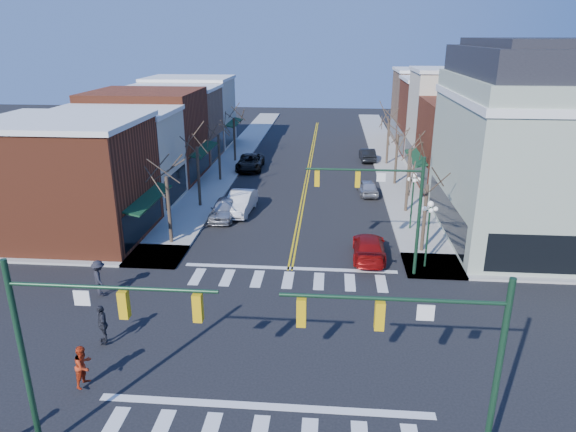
% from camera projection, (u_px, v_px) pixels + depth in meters
% --- Properties ---
extents(ground, '(160.00, 160.00, 0.00)m').
position_uv_depth(ground, '(277.00, 340.00, 24.09)').
color(ground, black).
rests_on(ground, ground).
extents(sidewalk_left, '(3.50, 70.00, 0.15)m').
position_uv_depth(sidewalk_left, '(199.00, 202.00, 43.54)').
color(sidewalk_left, '#9E9B93').
rests_on(sidewalk_left, ground).
extents(sidewalk_right, '(3.50, 70.00, 0.15)m').
position_uv_depth(sidewalk_right, '(408.00, 208.00, 42.14)').
color(sidewalk_right, '#9E9B93').
rests_on(sidewalk_right, ground).
extents(bldg_left_brick_a, '(10.00, 8.50, 8.00)m').
position_uv_depth(bldg_left_brick_a, '(69.00, 182.00, 35.01)').
color(bldg_left_brick_a, maroon).
rests_on(bldg_left_brick_a, ground).
extents(bldg_left_stucco_a, '(10.00, 7.00, 7.50)m').
position_uv_depth(bldg_left_stucco_a, '(115.00, 159.00, 42.37)').
color(bldg_left_stucco_a, beige).
rests_on(bldg_left_stucco_a, ground).
extents(bldg_left_brick_b, '(10.00, 9.00, 8.50)m').
position_uv_depth(bldg_left_brick_b, '(147.00, 135.00, 49.71)').
color(bldg_left_brick_b, maroon).
rests_on(bldg_left_brick_b, ground).
extents(bldg_left_tan, '(10.00, 7.50, 7.80)m').
position_uv_depth(bldg_left_tan, '(173.00, 125.00, 57.57)').
color(bldg_left_tan, '#916B50').
rests_on(bldg_left_tan, ground).
extents(bldg_left_stucco_b, '(10.00, 8.00, 8.20)m').
position_uv_depth(bldg_left_stucco_b, '(191.00, 113.00, 64.78)').
color(bldg_left_stucco_b, beige).
rests_on(bldg_left_stucco_b, ground).
extents(bldg_right_brick_a, '(10.00, 8.50, 8.00)m').
position_uv_depth(bldg_right_brick_a, '(480.00, 147.00, 45.69)').
color(bldg_right_brick_a, maroon).
rests_on(bldg_right_brick_a, ground).
extents(bldg_right_stucco, '(10.00, 7.00, 10.00)m').
position_uv_depth(bldg_right_stucco, '(461.00, 122.00, 52.63)').
color(bldg_right_stucco, beige).
rests_on(bldg_right_stucco, ground).
extents(bldg_right_brick_b, '(10.00, 8.00, 8.50)m').
position_uv_depth(bldg_right_brick_b, '(445.00, 118.00, 59.92)').
color(bldg_right_brick_b, maroon).
rests_on(bldg_right_brick_b, ground).
extents(bldg_right_tan, '(10.00, 8.00, 9.00)m').
position_uv_depth(bldg_right_tan, '(433.00, 107.00, 67.34)').
color(bldg_right_tan, '#916B50').
rests_on(bldg_right_tan, ground).
extents(victorian_corner, '(12.25, 14.25, 13.30)m').
position_uv_depth(victorian_corner, '(545.00, 143.00, 34.16)').
color(victorian_corner, '#9AA791').
rests_on(victorian_corner, ground).
extents(traffic_mast_near_left, '(6.60, 0.28, 7.20)m').
position_uv_depth(traffic_mast_near_left, '(74.00, 334.00, 16.01)').
color(traffic_mast_near_left, '#14331E').
rests_on(traffic_mast_near_left, ground).
extents(traffic_mast_near_right, '(6.60, 0.28, 7.20)m').
position_uv_depth(traffic_mast_near_right, '(436.00, 352.00, 15.13)').
color(traffic_mast_near_right, '#14331E').
rests_on(traffic_mast_near_right, ground).
extents(traffic_mast_far_right, '(6.60, 0.28, 7.20)m').
position_uv_depth(traffic_mast_far_right, '(387.00, 199.00, 29.02)').
color(traffic_mast_far_right, '#14331E').
rests_on(traffic_mast_far_right, ground).
extents(lamppost_corner, '(0.36, 0.36, 4.33)m').
position_uv_depth(lamppost_corner, '(429.00, 223.00, 30.43)').
color(lamppost_corner, '#14331E').
rests_on(lamppost_corner, ground).
extents(lamppost_midblock, '(0.36, 0.36, 4.33)m').
position_uv_depth(lamppost_midblock, '(413.00, 191.00, 36.53)').
color(lamppost_midblock, '#14331E').
rests_on(lamppost_midblock, ground).
extents(tree_left_a, '(0.24, 0.24, 4.76)m').
position_uv_depth(tree_left_a, '(169.00, 211.00, 34.29)').
color(tree_left_a, '#382B21').
rests_on(tree_left_a, ground).
extents(tree_left_b, '(0.24, 0.24, 5.04)m').
position_uv_depth(tree_left_b, '(199.00, 177.00, 41.75)').
color(tree_left_b, '#382B21').
rests_on(tree_left_b, ground).
extents(tree_left_c, '(0.24, 0.24, 4.55)m').
position_uv_depth(tree_left_c, '(219.00, 158.00, 49.34)').
color(tree_left_c, '#382B21').
rests_on(tree_left_c, ground).
extents(tree_left_d, '(0.24, 0.24, 4.90)m').
position_uv_depth(tree_left_d, '(234.00, 140.00, 56.79)').
color(tree_left_d, '#382B21').
rests_on(tree_left_d, ground).
extents(tree_right_a, '(0.24, 0.24, 4.62)m').
position_uv_depth(tree_right_a, '(424.00, 219.00, 32.97)').
color(tree_right_a, '#382B21').
rests_on(tree_right_a, ground).
extents(tree_right_b, '(0.24, 0.24, 5.18)m').
position_uv_depth(tree_right_b, '(408.00, 181.00, 40.39)').
color(tree_right_b, '#382B21').
rests_on(tree_right_b, ground).
extents(tree_right_c, '(0.24, 0.24, 4.83)m').
position_uv_depth(tree_right_c, '(396.00, 160.00, 47.96)').
color(tree_right_c, '#382B21').
rests_on(tree_right_c, ground).
extents(tree_right_d, '(0.24, 0.24, 4.97)m').
position_uv_depth(tree_right_d, '(388.00, 142.00, 55.44)').
color(tree_right_d, '#382B21').
rests_on(tree_right_d, ground).
extents(car_left_near, '(1.91, 4.57, 1.54)m').
position_uv_depth(car_left_near, '(224.00, 209.00, 39.65)').
color(car_left_near, '#A8A8AC').
rests_on(car_left_near, ground).
extents(car_left_mid, '(2.15, 5.26, 1.70)m').
position_uv_depth(car_left_mid, '(240.00, 203.00, 40.91)').
color(car_left_mid, silver).
rests_on(car_left_mid, ground).
extents(car_left_far, '(2.75, 5.69, 1.56)m').
position_uv_depth(car_left_far, '(250.00, 162.00, 54.02)').
color(car_left_far, black).
rests_on(car_left_far, ground).
extents(car_right_near, '(2.18, 5.05, 1.45)m').
position_uv_depth(car_right_near, '(369.00, 247.00, 32.67)').
color(car_right_near, '#990E0D').
rests_on(car_right_near, ground).
extents(car_right_mid, '(1.97, 4.10, 1.35)m').
position_uv_depth(car_right_mid, '(367.00, 187.00, 45.64)').
color(car_right_mid, '#B7B6BC').
rests_on(car_right_mid, ground).
extents(car_right_far, '(1.77, 4.41, 1.43)m').
position_uv_depth(car_right_far, '(367.00, 155.00, 57.71)').
color(car_right_far, black).
rests_on(car_right_far, ground).
extents(pedestrian_red_b, '(0.83, 0.98, 1.78)m').
position_uv_depth(pedestrian_red_b, '(84.00, 366.00, 20.50)').
color(pedestrian_red_b, '#B22F13').
rests_on(pedestrian_red_b, sidewalk_left).
extents(pedestrian_dark_a, '(0.96, 1.19, 1.89)m').
position_uv_depth(pedestrian_dark_a, '(102.00, 324.00, 23.34)').
color(pedestrian_dark_a, '#21232A').
rests_on(pedestrian_dark_a, sidewalk_left).
extents(pedestrian_dark_b, '(1.34, 1.47, 1.98)m').
position_uv_depth(pedestrian_dark_b, '(99.00, 278.00, 27.66)').
color(pedestrian_dark_b, black).
rests_on(pedestrian_dark_b, sidewalk_left).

